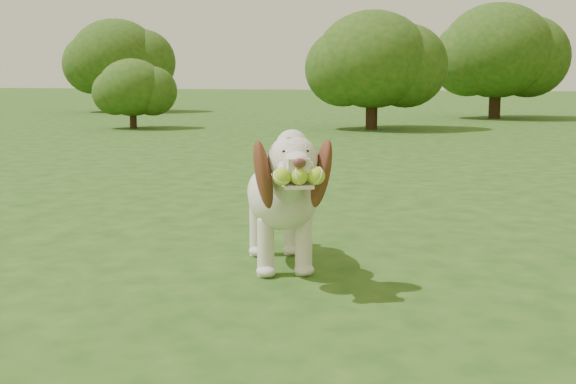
# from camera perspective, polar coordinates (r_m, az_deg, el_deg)

# --- Properties ---
(ground) EXTENTS (80.00, 80.00, 0.00)m
(ground) POSITION_cam_1_polar(r_m,az_deg,el_deg) (2.93, -5.32, -8.44)
(ground) COLOR #1F4513
(ground) RESTS_ON ground
(dog) EXTENTS (0.64, 0.98, 0.67)m
(dog) POSITION_cam_1_polar(r_m,az_deg,el_deg) (3.28, -0.51, -0.06)
(dog) COLOR silver
(dog) RESTS_ON ground
(shrub_a) EXTENTS (1.12, 1.12, 1.16)m
(shrub_a) POSITION_cam_1_polar(r_m,az_deg,el_deg) (12.35, -12.21, 8.07)
(shrub_a) COLOR #382314
(shrub_a) RESTS_ON ground
(shrub_g) EXTENTS (2.14, 2.14, 2.21)m
(shrub_g) POSITION_cam_1_polar(r_m,az_deg,el_deg) (18.05, -13.45, 10.31)
(shrub_g) COLOR #382314
(shrub_g) RESTS_ON ground
(shrub_i) EXTENTS (2.25, 2.25, 2.33)m
(shrub_i) POSITION_cam_1_polar(r_m,az_deg,el_deg) (15.50, 16.19, 10.67)
(shrub_i) COLOR #382314
(shrub_i) RESTS_ON ground
(shrub_b) EXTENTS (1.86, 1.86, 1.92)m
(shrub_b) POSITION_cam_1_polar(r_m,az_deg,el_deg) (11.97, 6.70, 10.35)
(shrub_b) COLOR #382314
(shrub_b) RESTS_ON ground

